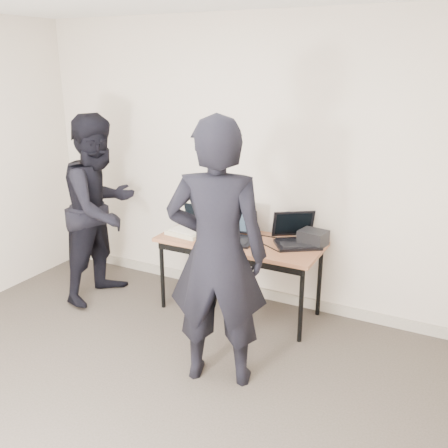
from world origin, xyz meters
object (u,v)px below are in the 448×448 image
Objects in this scene: laptop_beige at (190,227)px; person_observer at (101,209)px; desk at (239,246)px; leather_satchel at (233,218)px; laptop_right at (296,237)px; equipment_box at (313,238)px; laptop_center at (235,234)px; person_typist at (217,255)px.

person_observer reaches higher than laptop_beige.
leather_satchel is at bearing 127.86° from desk.
laptop_right reaches higher than equipment_box.
laptop_beige is 0.47m from laptop_center.
desk is at bearing 163.61° from laptop_right.
laptop_right is 0.15m from equipment_box.
desk is 3.82× the size of laptop_center.
laptop_center reaches higher than desk.
laptop_right reaches higher than leather_satchel.
laptop_beige is at bearing -177.78° from desk.
laptop_center is at bearing -163.33° from equipment_box.
person_observer is (-1.66, 0.71, -0.07)m from person_typist.
laptop_beige is 0.42m from leather_satchel.
desk is 0.13m from laptop_center.
leather_satchel is (-0.66, 0.07, 0.06)m from laptop_right.
laptop_center is 1.07m from person_typist.
desk is 4.00× the size of leather_satchel.
laptop_center is 1.35m from person_observer.
laptop_right is at bearing -11.83° from leather_satchel.
person_typist is 1.08× the size of person_observer.
laptop_center is at bearing 163.19° from laptop_right.
leather_satchel is 0.19× the size of person_typist.
equipment_box is at bearing -123.14° from person_typist.
person_observer reaches higher than desk.
laptop_beige is 0.19× the size of person_typist.
laptop_beige is 0.73× the size of laptop_right.
laptop_right is 0.67m from leather_satchel.
equipment_box is (0.15, 0.04, 0.00)m from laptop_right.
laptop_center is at bearing -168.44° from desk.
person_observer is (-1.84, -0.44, 0.13)m from laptop_right.
leather_satchel is at bearing -64.07° from person_observer.
laptop_right reaches higher than desk.
laptop_right is (0.99, 0.18, 0.01)m from laptop_beige.
leather_satchel is (0.33, 0.25, 0.07)m from laptop_beige.
equipment_box is (0.63, 0.19, 0.13)m from desk.
person_typist is at bearing -73.66° from desk.
laptop_beige is at bearing 174.15° from laptop_center.
laptop_right is 2.24× the size of equipment_box.
laptop_right is 1.90m from person_observer.
desk is 0.67m from equipment_box.
laptop_beige reaches higher than equipment_box.
person_typist reaches higher than equipment_box.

